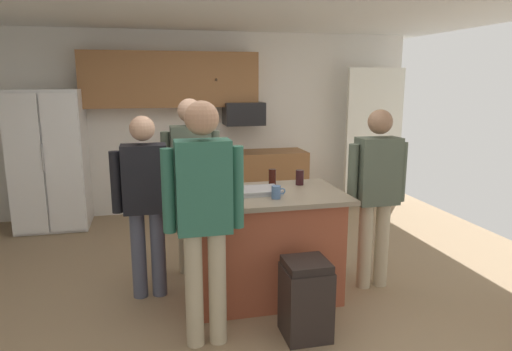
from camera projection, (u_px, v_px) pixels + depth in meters
The scene contains 19 objects.
floor at pixel (236, 289), 4.26m from camera, with size 7.04×7.04×0.00m, color #937A5B.
back_wall at pixel (200, 123), 6.66m from camera, with size 6.40×0.10×2.60m, color white.
french_door_window_panel at pixel (374, 135), 6.90m from camera, with size 0.90×0.06×2.00m, color white.
cabinet_run_upper at pixel (171, 80), 6.25m from camera, with size 2.40×0.38×0.75m.
cabinet_run_lower at pixel (244, 182), 6.66m from camera, with size 1.80×0.63×0.90m.
refrigerator at pixel (50, 160), 5.89m from camera, with size 0.89×0.76×1.81m.
microwave_over_range at pixel (244, 114), 6.47m from camera, with size 0.56×0.40×0.32m, color black.
kitchen_island at pixel (264, 244), 4.04m from camera, with size 1.39×0.90×0.96m.
person_elder_center at pixel (204, 208), 3.17m from camera, with size 0.57×0.24×1.79m.
person_host_foreground at pixel (146, 196), 3.94m from camera, with size 0.57×0.22×1.63m.
person_guest_left at pixel (377, 187), 4.13m from camera, with size 0.57×0.22×1.67m.
person_guest_right at pixel (191, 174), 4.45m from camera, with size 0.57×0.23×1.75m.
glass_stout_tall at pixel (272, 177), 4.25m from camera, with size 0.07×0.07×0.15m.
glass_short_whisky at pixel (218, 183), 3.99m from camera, with size 0.08×0.08×0.15m.
tumbler_amber at pixel (206, 195), 3.61m from camera, with size 0.07×0.07×0.13m.
glass_dark_ale at pixel (300, 178), 4.24m from camera, with size 0.08×0.08×0.14m.
mug_ceramic_white at pixel (276, 192), 3.75m from camera, with size 0.12×0.08×0.11m.
serving_tray at pixel (254, 191), 3.93m from camera, with size 0.44×0.30×0.04m.
trash_bin at pixel (306, 299), 3.42m from camera, with size 0.34×0.34×0.61m.
Camera 1 is at (-0.73, -3.88, 1.92)m, focal length 31.86 mm.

